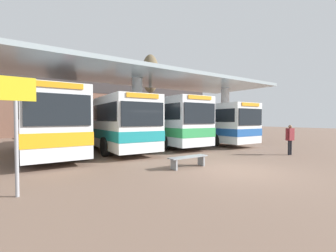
# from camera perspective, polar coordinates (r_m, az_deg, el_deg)

# --- Properties ---
(ground_plane) EXTENTS (100.00, 100.00, 0.00)m
(ground_plane) POSITION_cam_1_polar(r_m,az_deg,el_deg) (9.25, 16.78, -10.67)
(ground_plane) COLOR #755B4C
(townhouse_backdrop) EXTENTS (40.00, 0.58, 7.01)m
(townhouse_backdrop) POSITION_cam_1_polar(r_m,az_deg,el_deg) (30.08, -20.85, 5.62)
(townhouse_backdrop) COLOR brown
(townhouse_backdrop) RESTS_ON ground_plane
(station_canopy) EXTENTS (22.95, 6.96, 5.06)m
(station_canopy) POSITION_cam_1_polar(r_m,az_deg,el_deg) (15.98, -7.87, 10.85)
(station_canopy) COLOR silver
(station_canopy) RESTS_ON ground_plane
(transit_bus_left_bay) EXTENTS (2.88, 10.37, 3.42)m
(transit_bus_left_bay) POSITION_cam_1_polar(r_m,az_deg,el_deg) (14.66, -28.78, 1.21)
(transit_bus_left_bay) COLOR silver
(transit_bus_left_bay) RESTS_ON ground_plane
(transit_bus_center_bay) EXTENTS (2.99, 11.52, 3.24)m
(transit_bus_center_bay) POSITION_cam_1_polar(r_m,az_deg,el_deg) (16.09, -15.19, 1.07)
(transit_bus_center_bay) COLOR white
(transit_bus_center_bay) RESTS_ON ground_plane
(transit_bus_right_bay) EXTENTS (3.02, 11.02, 3.38)m
(transit_bus_right_bay) POSITION_cam_1_polar(r_m,az_deg,el_deg) (17.70, -3.42, 1.43)
(transit_bus_right_bay) COLOR silver
(transit_bus_right_bay) RESTS_ON ground_plane
(transit_bus_far_right_bay) EXTENTS (3.02, 11.15, 3.09)m
(transit_bus_far_right_bay) POSITION_cam_1_polar(r_m,az_deg,el_deg) (19.64, 7.32, 1.00)
(transit_bus_far_right_bay) COLOR white
(transit_bus_far_right_bay) RESTS_ON ground_plane
(waiting_bench_near_pillar) EXTENTS (1.79, 0.44, 0.46)m
(waiting_bench_near_pillar) POSITION_cam_1_polar(r_m,az_deg,el_deg) (9.29, 5.14, -8.39)
(waiting_bench_near_pillar) COLOR gray
(waiting_bench_near_pillar) RESTS_ON ground_plane
(info_sign_platform) EXTENTS (0.90, 0.09, 3.04)m
(info_sign_platform) POSITION_cam_1_polar(r_m,az_deg,el_deg) (6.83, -34.20, 3.02)
(info_sign_platform) COLOR gray
(info_sign_platform) RESTS_ON ground_plane
(pedestrian_waiting) EXTENTS (0.62, 0.29, 1.66)m
(pedestrian_waiting) POSITION_cam_1_polar(r_m,az_deg,el_deg) (14.13, 28.57, -2.39)
(pedestrian_waiting) COLOR black
(pedestrian_waiting) RESTS_ON ground_plane
(poplar_tree_behind_left) EXTENTS (2.03, 2.03, 9.52)m
(poplar_tree_behind_left) POSITION_cam_1_polar(r_m,az_deg,el_deg) (26.88, -4.49, 12.71)
(poplar_tree_behind_left) COLOR #473A2B
(poplar_tree_behind_left) RESTS_ON ground_plane
(parked_car_street) EXTENTS (4.42, 2.16, 2.05)m
(parked_car_street) POSITION_cam_1_polar(r_m,az_deg,el_deg) (26.15, -25.05, -0.60)
(parked_car_street) COLOR maroon
(parked_car_street) RESTS_ON ground_plane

